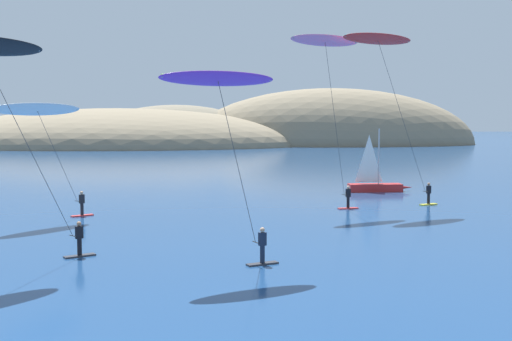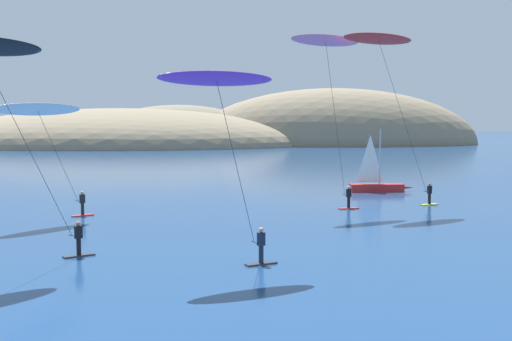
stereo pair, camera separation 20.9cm
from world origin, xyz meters
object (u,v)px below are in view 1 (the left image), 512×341
Objects in this scene: sailboat_near at (378,184)px; kitesurfer_pink at (327,55)px; kitesurfer_white at (40,116)px; kitesurfer_red at (382,51)px; kitesurfer_purple at (222,95)px.

sailboat_near is 17.09m from kitesurfer_pink.
sailboat_near is at bearing 58.71° from kitesurfer_pink.
kitesurfer_pink is 19.80m from kitesurfer_white.
sailboat_near is 0.47× the size of kitesurfer_red.
sailboat_near is 30.66m from kitesurfer_white.
kitesurfer_purple is at bearing -117.41° from sailboat_near.
kitesurfer_white reaches higher than sailboat_near.
kitesurfer_purple is 0.70× the size of kitesurfer_pink.
kitesurfer_red reaches higher than kitesurfer_purple.
sailboat_near is 15.92m from kitesurfer_red.
kitesurfer_red reaches higher than sailboat_near.
kitesurfer_white is 0.61× the size of kitesurfer_red.
kitesurfer_pink is (7.92, 17.27, 3.41)m from kitesurfer_purple.
kitesurfer_purple is at bearing -124.17° from kitesurfer_red.
kitesurfer_pink reaches higher than kitesurfer_purple.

